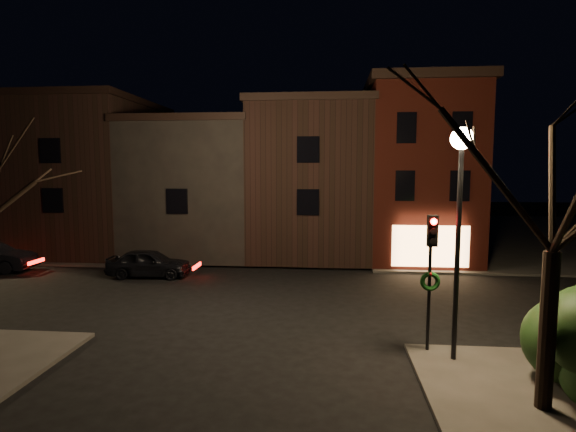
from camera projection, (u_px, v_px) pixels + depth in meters
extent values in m
plane|color=black|center=(267.00, 297.00, 19.25)|extent=(120.00, 120.00, 0.00)
cube|color=#2D2B28|center=(539.00, 235.00, 37.21)|extent=(30.00, 30.00, 0.12)
cube|color=#2D2B28|center=(80.00, 229.00, 40.89)|extent=(30.00, 30.00, 0.12)
cube|color=#3F110B|center=(418.00, 175.00, 27.40)|extent=(6.00, 8.00, 10.00)
cube|color=black|center=(420.00, 87.00, 26.85)|extent=(6.50, 8.50, 0.50)
cube|color=#FFB972|center=(430.00, 246.00, 23.77)|extent=(4.00, 0.12, 2.20)
cube|color=black|center=(312.00, 183.00, 29.04)|extent=(7.00, 10.00, 9.00)
cube|color=black|center=(312.00, 109.00, 28.55)|extent=(7.30, 10.30, 0.40)
cube|color=black|center=(203.00, 190.00, 29.75)|extent=(7.50, 10.00, 8.00)
cube|color=black|center=(201.00, 126.00, 29.32)|extent=(7.80, 10.30, 0.40)
cube|color=black|center=(98.00, 178.00, 30.34)|extent=(7.00, 10.00, 9.50)
cube|color=black|center=(94.00, 104.00, 29.83)|extent=(7.30, 10.30, 0.40)
cylinder|color=black|center=(457.00, 255.00, 12.42)|extent=(0.14, 0.14, 6.00)
sphere|color=#FFD18C|center=(462.00, 138.00, 12.09)|extent=(0.60, 0.60, 0.60)
cylinder|color=black|center=(429.00, 284.00, 13.17)|extent=(0.10, 0.10, 4.00)
cube|color=black|center=(432.00, 231.00, 12.83)|extent=(0.28, 0.22, 0.90)
cylinder|color=#FF0C07|center=(434.00, 222.00, 12.68)|extent=(0.18, 0.06, 0.18)
cylinder|color=black|center=(433.00, 231.00, 12.71)|extent=(0.18, 0.06, 0.18)
cylinder|color=black|center=(433.00, 241.00, 12.74)|extent=(0.18, 0.06, 0.18)
torus|color=#0C380F|center=(430.00, 281.00, 13.07)|extent=(0.58, 0.14, 0.58)
sphere|color=#990C0C|center=(430.00, 274.00, 13.03)|extent=(0.12, 0.12, 0.12)
cylinder|color=black|center=(547.00, 331.00, 9.95)|extent=(0.36, 0.36, 3.57)
imported|color=black|center=(149.00, 263.00, 22.90)|extent=(4.28, 1.93, 1.43)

